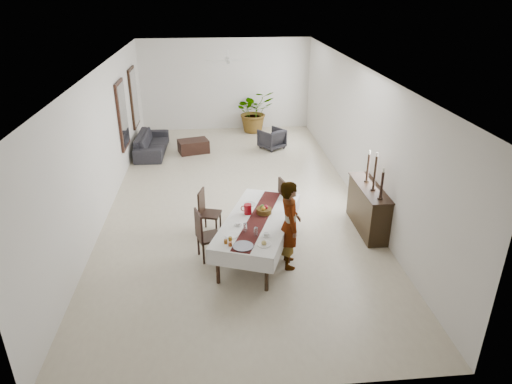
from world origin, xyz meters
name	(u,v)px	position (x,y,z in m)	size (l,w,h in m)	color
floor	(235,197)	(0.00, 0.00, 0.00)	(6.00, 12.00, 0.00)	beige
ceiling	(232,67)	(0.00, 0.00, 3.20)	(6.00, 12.00, 0.02)	white
wall_back	(225,85)	(0.00, 6.00, 1.60)	(6.00, 0.02, 3.20)	white
wall_front	(259,292)	(0.00, -6.00, 1.60)	(6.00, 0.02, 3.20)	white
wall_left	(104,140)	(-3.00, 0.00, 1.60)	(0.02, 12.00, 3.20)	white
wall_right	(357,133)	(3.00, 0.00, 1.60)	(0.02, 12.00, 3.20)	white
dining_table_top	(258,220)	(0.33, -2.62, 0.73)	(1.01, 2.43, 0.05)	black
table_leg_fl	(218,266)	(-0.48, -3.55, 0.35)	(0.07, 0.07, 0.71)	black
table_leg_fr	(267,274)	(0.35, -3.86, 0.35)	(0.07, 0.07, 0.71)	black
table_leg_bl	(252,209)	(0.31, -1.39, 0.35)	(0.07, 0.07, 0.71)	black
table_leg_br	(291,214)	(1.14, -1.69, 0.35)	(0.07, 0.07, 0.71)	black
tablecloth_top	(258,219)	(0.33, -2.62, 0.76)	(1.19, 2.61, 0.01)	white
tablecloth_drape_left	(229,222)	(-0.23, -2.42, 0.62)	(0.01, 2.61, 0.30)	white
tablecloth_drape_right	(288,229)	(0.89, -2.82, 0.62)	(0.01, 2.61, 0.30)	silver
tablecloth_drape_near	(239,262)	(-0.11, -3.84, 0.62)	(1.19, 0.01, 0.30)	silver
tablecloth_drape_far	(273,198)	(0.77, -1.40, 0.62)	(1.19, 0.01, 0.30)	white
table_runner	(258,219)	(0.33, -2.62, 0.77)	(0.35, 2.53, 0.00)	#561B18
red_pitcher	(248,209)	(0.14, -2.39, 0.87)	(0.15, 0.15, 0.20)	maroon
pitcher_handle	(244,209)	(0.06, -2.36, 0.87)	(0.12, 0.12, 0.02)	#98210B
wine_glass_near	(256,232)	(0.22, -3.28, 0.86)	(0.07, 0.07, 0.17)	silver
wine_glass_mid	(245,228)	(0.04, -3.11, 0.86)	(0.07, 0.07, 0.17)	white
teacup_right	(266,235)	(0.41, -3.30, 0.80)	(0.09, 0.09, 0.06)	silver
saucer_right	(266,236)	(0.41, -3.30, 0.78)	(0.15, 0.15, 0.01)	white
teacup_left	(238,224)	(-0.08, -2.85, 0.80)	(0.09, 0.09, 0.06)	white
saucer_left	(238,225)	(-0.08, -2.85, 0.78)	(0.15, 0.15, 0.01)	silver
plate_near_right	(264,244)	(0.33, -3.59, 0.78)	(0.24, 0.24, 0.02)	silver
bread_near_right	(264,243)	(0.33, -3.59, 0.81)	(0.09, 0.09, 0.09)	#D7BC68
plate_near_left	(232,235)	(-0.22, -3.23, 0.78)	(0.24, 0.24, 0.02)	white
plate_far_left	(250,204)	(0.22, -1.99, 0.78)	(0.24, 0.24, 0.02)	silver
serving_tray	(243,246)	(-0.03, -3.62, 0.78)	(0.36, 0.36, 0.02)	#47464C
jam_jar_a	(230,244)	(-0.25, -3.57, 0.81)	(0.06, 0.06, 0.08)	#964015
jam_jar_b	(226,241)	(-0.33, -3.48, 0.81)	(0.06, 0.06, 0.08)	brown
jam_jar_c	(230,239)	(-0.25, -3.40, 0.81)	(0.06, 0.06, 0.08)	brown
fruit_basket	(264,211)	(0.46, -2.40, 0.82)	(0.30, 0.30, 0.10)	brown
fruit_red	(266,207)	(0.50, -2.39, 0.90)	(0.09, 0.09, 0.09)	#A71023
fruit_green	(262,206)	(0.44, -2.36, 0.90)	(0.08, 0.08, 0.08)	#457423
fruit_yellow	(263,209)	(0.45, -2.45, 0.90)	(0.09, 0.09, 0.09)	gold
chair_right_near_seat	(281,240)	(0.74, -2.85, 0.41)	(0.40, 0.40, 0.04)	black
chair_right_near_leg_fl	(289,254)	(0.89, -3.03, 0.19)	(0.04, 0.04, 0.39)	black
chair_right_near_leg_fr	(288,245)	(0.92, -2.71, 0.19)	(0.04, 0.04, 0.39)	black
chair_right_near_leg_bl	(272,254)	(0.56, -3.00, 0.19)	(0.04, 0.04, 0.39)	black
chair_right_near_leg_br	(272,245)	(0.59, -2.68, 0.19)	(0.04, 0.04, 0.39)	black
chair_right_near_back	(290,227)	(0.92, -2.87, 0.68)	(0.40, 0.04, 0.50)	black
chair_right_far_seat	(273,209)	(0.75, -1.69, 0.49)	(0.47, 0.47, 0.05)	black
chair_right_far_leg_fl	(285,222)	(0.98, -1.83, 0.23)	(0.05, 0.05, 0.47)	black
chair_right_far_leg_fr	(278,214)	(0.89, -1.45, 0.23)	(0.05, 0.05, 0.47)	black
chair_right_far_leg_bl	(268,225)	(0.60, -1.92, 0.23)	(0.05, 0.05, 0.47)	black
chair_right_far_leg_br	(262,217)	(0.51, -1.54, 0.23)	(0.05, 0.05, 0.47)	black
chair_right_far_back	(283,194)	(0.95, -1.63, 0.82)	(0.47, 0.04, 0.60)	black
chair_left_near_seat	(209,237)	(-0.63, -2.70, 0.46)	(0.44, 0.44, 0.05)	black
chair_left_near_leg_fl	(198,245)	(-0.85, -2.58, 0.22)	(0.04, 0.04, 0.43)	black
chair_left_near_leg_fr	(204,254)	(-0.74, -2.92, 0.22)	(0.04, 0.04, 0.43)	black
chair_left_near_leg_bl	(216,242)	(-0.51, -2.47, 0.22)	(0.04, 0.04, 0.43)	black
chair_left_near_leg_br	(222,250)	(-0.40, -2.82, 0.22)	(0.04, 0.04, 0.43)	black
chair_left_near_back	(199,225)	(-0.82, -2.76, 0.76)	(0.44, 0.04, 0.56)	black
chair_left_far_seat	(210,214)	(-0.61, -1.68, 0.43)	(0.41, 0.41, 0.05)	black
chair_left_far_leg_fl	(206,219)	(-0.72, -1.48, 0.20)	(0.04, 0.04, 0.40)	black
chair_left_far_leg_fr	(201,226)	(-0.81, -1.80, 0.20)	(0.04, 0.04, 0.40)	black
chair_left_far_leg_bl	(220,220)	(-0.40, -1.57, 0.20)	(0.04, 0.04, 0.40)	black
chair_left_far_leg_br	(216,228)	(-0.49, -1.89, 0.20)	(0.04, 0.04, 0.40)	black
chair_left_far_back	(201,202)	(-0.78, -1.63, 0.71)	(0.41, 0.04, 0.52)	black
woman	(290,225)	(0.87, -3.08, 0.86)	(0.63, 0.41, 1.73)	gray
sideboard_body	(368,209)	(2.78, -1.86, 0.49)	(0.43, 1.62, 0.97)	black
sideboard_top	(370,187)	(2.78, -1.86, 0.99)	(0.48, 1.69, 0.03)	black
candlestick_near_base	(380,198)	(2.78, -2.46, 1.02)	(0.11, 0.11, 0.03)	black
candlestick_near_shaft	(382,185)	(2.78, -2.46, 1.31)	(0.05, 0.05, 0.54)	black
candlestick_near_candle	(384,170)	(2.78, -2.46, 1.62)	(0.04, 0.04, 0.09)	beige
candlestick_mid_base	(373,189)	(2.78, -2.03, 1.02)	(0.11, 0.11, 0.03)	black
candlestick_mid_shaft	(375,173)	(2.78, -2.03, 1.39)	(0.05, 0.05, 0.70)	black
candlestick_mid_candle	(377,155)	(2.78, -2.03, 1.79)	(0.04, 0.04, 0.09)	silver
candlestick_far_base	(367,181)	(2.78, -1.59, 1.02)	(0.11, 0.11, 0.03)	black
candlestick_far_shaft	(368,167)	(2.78, -1.59, 1.34)	(0.05, 0.05, 0.60)	black
candlestick_far_candle	(370,152)	(2.78, -1.59, 1.68)	(0.04, 0.04, 0.09)	white
sofa	(152,143)	(-2.43, 3.54, 0.31)	(2.15, 0.84, 0.63)	#28262B
armchair	(272,139)	(1.38, 3.62, 0.32)	(0.69, 0.71, 0.65)	#2A282D
coffee_table	(193,146)	(-1.13, 3.47, 0.20)	(0.91, 0.61, 0.41)	black
potted_plant	(254,111)	(0.98, 5.53, 0.75)	(1.35, 1.17, 1.49)	#365823
mirror_frame_near	(122,115)	(-2.96, 2.20, 1.60)	(0.06, 1.05, 1.85)	black
mirror_glass_near	(124,115)	(-2.92, 2.20, 1.60)	(0.01, 0.90, 1.70)	silver
mirror_frame_far	(134,98)	(-2.96, 4.30, 1.60)	(0.06, 1.05, 1.85)	black
mirror_glass_far	(135,98)	(-2.92, 4.30, 1.60)	(0.01, 0.90, 1.70)	white
fan_rod	(227,53)	(0.00, 3.00, 3.10)	(0.04, 0.04, 0.20)	white
fan_hub	(228,60)	(0.00, 3.00, 2.90)	(0.16, 0.16, 0.08)	white
fan_blade_n	(227,59)	(0.00, 3.35, 2.90)	(0.10, 0.55, 0.01)	silver
fan_blade_s	(228,62)	(0.00, 2.65, 2.90)	(0.10, 0.55, 0.01)	silver
fan_blade_e	(240,60)	(0.35, 3.00, 2.90)	(0.55, 0.10, 0.01)	white
fan_blade_w	(215,61)	(-0.35, 3.00, 2.90)	(0.55, 0.10, 0.01)	white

